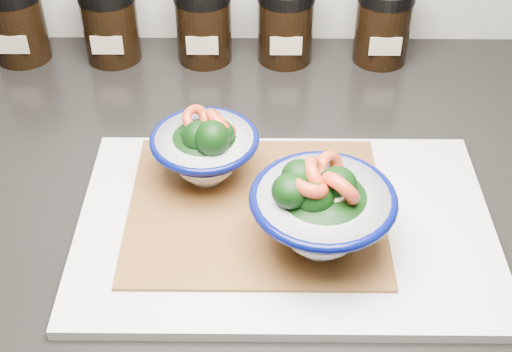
{
  "coord_description": "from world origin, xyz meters",
  "views": [
    {
      "loc": [
        0.14,
        0.77,
        1.45
      ],
      "look_at": [
        0.13,
        1.35,
        0.96
      ],
      "focal_mm": 50.0,
      "sensor_mm": 36.0,
      "label": 1
    }
  ],
  "objects_px": {
    "spice_jar_e": "(286,24)",
    "cutting_board": "(285,226)",
    "spice_jar_c": "(110,23)",
    "spice_jar_d": "(204,23)",
    "bowl_left": "(205,149)",
    "spice_jar_f": "(383,24)",
    "bowl_right": "(322,210)",
    "spice_jar_b": "(17,23)"
  },
  "relations": [
    {
      "from": "spice_jar_e",
      "to": "spice_jar_f",
      "type": "distance_m",
      "value": 0.14
    },
    {
      "from": "cutting_board",
      "to": "bowl_left",
      "type": "relative_size",
      "value": 3.64
    },
    {
      "from": "spice_jar_b",
      "to": "spice_jar_e",
      "type": "bearing_deg",
      "value": 0.0
    },
    {
      "from": "spice_jar_b",
      "to": "spice_jar_f",
      "type": "bearing_deg",
      "value": 0.0
    },
    {
      "from": "bowl_right",
      "to": "spice_jar_b",
      "type": "bearing_deg",
      "value": 135.93
    },
    {
      "from": "cutting_board",
      "to": "spice_jar_c",
      "type": "bearing_deg",
      "value": 123.92
    },
    {
      "from": "cutting_board",
      "to": "spice_jar_e",
      "type": "relative_size",
      "value": 3.98
    },
    {
      "from": "spice_jar_e",
      "to": "cutting_board",
      "type": "bearing_deg",
      "value": -91.2
    },
    {
      "from": "bowl_left",
      "to": "spice_jar_c",
      "type": "bearing_deg",
      "value": 118.04
    },
    {
      "from": "spice_jar_c",
      "to": "spice_jar_e",
      "type": "distance_m",
      "value": 0.25
    },
    {
      "from": "bowl_left",
      "to": "spice_jar_b",
      "type": "relative_size",
      "value": 1.09
    },
    {
      "from": "spice_jar_f",
      "to": "spice_jar_c",
      "type": "bearing_deg",
      "value": 180.0
    },
    {
      "from": "bowl_left",
      "to": "spice_jar_c",
      "type": "relative_size",
      "value": 1.09
    },
    {
      "from": "bowl_left",
      "to": "spice_jar_e",
      "type": "distance_m",
      "value": 0.31
    },
    {
      "from": "cutting_board",
      "to": "spice_jar_d",
      "type": "xyz_separation_m",
      "value": [
        -0.11,
        0.36,
        0.05
      ]
    },
    {
      "from": "spice_jar_b",
      "to": "spice_jar_d",
      "type": "relative_size",
      "value": 1.0
    },
    {
      "from": "cutting_board",
      "to": "spice_jar_b",
      "type": "distance_m",
      "value": 0.53
    },
    {
      "from": "cutting_board",
      "to": "spice_jar_c",
      "type": "relative_size",
      "value": 3.98
    },
    {
      "from": "cutting_board",
      "to": "spice_jar_f",
      "type": "distance_m",
      "value": 0.4
    },
    {
      "from": "bowl_right",
      "to": "spice_jar_b",
      "type": "distance_m",
      "value": 0.58
    },
    {
      "from": "spice_jar_b",
      "to": "spice_jar_c",
      "type": "distance_m",
      "value": 0.13
    },
    {
      "from": "bowl_right",
      "to": "spice_jar_e",
      "type": "relative_size",
      "value": 1.31
    },
    {
      "from": "bowl_right",
      "to": "spice_jar_e",
      "type": "height_order",
      "value": "bowl_right"
    },
    {
      "from": "spice_jar_b",
      "to": "spice_jar_c",
      "type": "bearing_deg",
      "value": 0.0
    },
    {
      "from": "bowl_left",
      "to": "spice_jar_e",
      "type": "relative_size",
      "value": 1.09
    },
    {
      "from": "spice_jar_b",
      "to": "spice_jar_d",
      "type": "xyz_separation_m",
      "value": [
        0.27,
        0.0,
        0.0
      ]
    },
    {
      "from": "bowl_left",
      "to": "spice_jar_c",
      "type": "distance_m",
      "value": 0.33
    },
    {
      "from": "bowl_right",
      "to": "spice_jar_c",
      "type": "height_order",
      "value": "bowl_right"
    },
    {
      "from": "spice_jar_c",
      "to": "spice_jar_d",
      "type": "distance_m",
      "value": 0.13
    },
    {
      "from": "spice_jar_d",
      "to": "spice_jar_e",
      "type": "distance_m",
      "value": 0.12
    },
    {
      "from": "bowl_left",
      "to": "spice_jar_d",
      "type": "relative_size",
      "value": 1.09
    },
    {
      "from": "spice_jar_e",
      "to": "spice_jar_f",
      "type": "height_order",
      "value": "same"
    },
    {
      "from": "bowl_right",
      "to": "bowl_left",
      "type": "bearing_deg",
      "value": 138.8
    },
    {
      "from": "spice_jar_c",
      "to": "spice_jar_d",
      "type": "height_order",
      "value": "same"
    },
    {
      "from": "spice_jar_b",
      "to": "spice_jar_f",
      "type": "height_order",
      "value": "same"
    },
    {
      "from": "bowl_left",
      "to": "spice_jar_f",
      "type": "distance_m",
      "value": 0.38
    },
    {
      "from": "cutting_board",
      "to": "spice_jar_c",
      "type": "distance_m",
      "value": 0.44
    },
    {
      "from": "spice_jar_c",
      "to": "spice_jar_b",
      "type": "bearing_deg",
      "value": 180.0
    },
    {
      "from": "bowl_left",
      "to": "spice_jar_d",
      "type": "height_order",
      "value": "same"
    },
    {
      "from": "spice_jar_f",
      "to": "bowl_right",
      "type": "bearing_deg",
      "value": -105.78
    },
    {
      "from": "spice_jar_c",
      "to": "spice_jar_f",
      "type": "distance_m",
      "value": 0.39
    },
    {
      "from": "spice_jar_d",
      "to": "spice_jar_e",
      "type": "bearing_deg",
      "value": 0.0
    }
  ]
}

